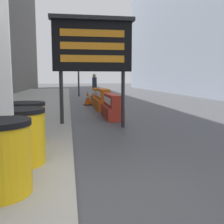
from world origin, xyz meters
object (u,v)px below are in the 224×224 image
at_px(traffic_light_near_curb, 78,52).
at_px(traffic_cone_near, 88,98).
at_px(jersey_barrier_orange_near, 97,97).
at_px(jersey_barrier_orange_far, 103,100).
at_px(pedestrian_worker, 94,84).
at_px(barrel_drum_middle, 20,136).
at_px(barrel_drum_back, 26,124).
at_px(jersey_barrier_red_striped, 112,107).
at_px(message_board, 92,46).

bearing_deg(traffic_light_near_curb, traffic_cone_near, -88.32).
height_order(jersey_barrier_orange_near, traffic_light_near_curb, traffic_light_near_curb).
distance_m(jersey_barrier_orange_far, pedestrian_worker, 5.22).
xyz_separation_m(traffic_cone_near, pedestrian_worker, (0.68, 3.25, 0.61)).
relative_size(barrel_drum_middle, barrel_drum_back, 1.00).
bearing_deg(barrel_drum_middle, jersey_barrier_orange_near, 77.55).
bearing_deg(jersey_barrier_red_striped, pedestrian_worker, 88.85).
xyz_separation_m(barrel_drum_back, jersey_barrier_orange_far, (2.24, 6.50, -0.16)).
bearing_deg(message_board, barrel_drum_back, -121.82).
distance_m(message_board, pedestrian_worker, 9.54).
distance_m(jersey_barrier_red_striped, jersey_barrier_orange_near, 4.73).
bearing_deg(traffic_light_near_curb, barrel_drum_back, -95.94).
distance_m(jersey_barrier_red_striped, traffic_light_near_curb, 11.04).
height_order(barrel_drum_back, pedestrian_worker, pedestrian_worker).
relative_size(message_board, pedestrian_worker, 1.82).
bearing_deg(traffic_light_near_curb, barrel_drum_middle, -95.29).
distance_m(barrel_drum_back, traffic_cone_near, 8.62).
bearing_deg(barrel_drum_middle, pedestrian_worker, 79.64).
xyz_separation_m(message_board, jersey_barrier_orange_far, (0.82, 4.21, -1.82)).
relative_size(barrel_drum_middle, jersey_barrier_orange_far, 0.42).
bearing_deg(pedestrian_worker, jersey_barrier_orange_near, 178.60).
relative_size(jersey_barrier_red_striped, traffic_cone_near, 2.61).
bearing_deg(traffic_light_near_curb, pedestrian_worker, -74.20).
bearing_deg(jersey_barrier_red_striped, barrel_drum_back, -118.72).
relative_size(jersey_barrier_orange_near, traffic_light_near_curb, 0.48).
xyz_separation_m(barrel_drum_middle, message_board, (1.34, 3.27, 1.66)).
distance_m(barrel_drum_back, jersey_barrier_orange_near, 9.10).
bearing_deg(message_board, pedestrian_worker, 84.08).
bearing_deg(barrel_drum_back, barrel_drum_middle, -85.44).
bearing_deg(jersey_barrier_orange_near, barrel_drum_middle, -102.45).
bearing_deg(barrel_drum_middle, jersey_barrier_orange_far, 73.87).
xyz_separation_m(barrel_drum_middle, jersey_barrier_red_striped, (2.16, 5.08, -0.19)).
xyz_separation_m(traffic_cone_near, traffic_light_near_curb, (-0.18, 6.29, 2.86)).
bearing_deg(barrel_drum_middle, traffic_cone_near, 80.13).
height_order(traffic_cone_near, pedestrian_worker, pedestrian_worker).
bearing_deg(message_board, jersey_barrier_orange_near, 82.82).
bearing_deg(barrel_drum_back, jersey_barrier_red_striped, 61.28).
bearing_deg(jersey_barrier_orange_near, barrel_drum_back, -104.27).
distance_m(traffic_cone_near, traffic_light_near_curb, 6.92).
height_order(jersey_barrier_red_striped, traffic_light_near_curb, traffic_light_near_curb).
height_order(jersey_barrier_orange_near, traffic_cone_near, jersey_barrier_orange_near).
bearing_deg(pedestrian_worker, traffic_cone_near, 169.88).
bearing_deg(jersey_barrier_red_striped, message_board, -114.51).
distance_m(barrel_drum_back, jersey_barrier_orange_far, 6.88).
distance_m(message_board, jersey_barrier_red_striped, 2.71).
bearing_deg(jersey_barrier_orange_far, barrel_drum_back, -109.03).
xyz_separation_m(barrel_drum_middle, pedestrian_worker, (2.32, 12.68, 0.41)).
xyz_separation_m(barrel_drum_middle, traffic_light_near_curb, (1.46, 15.72, 2.66)).
height_order(barrel_drum_middle, traffic_cone_near, barrel_drum_middle).
xyz_separation_m(barrel_drum_middle, barrel_drum_back, (-0.08, 0.98, 0.00)).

